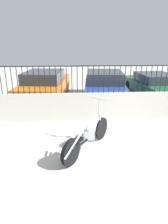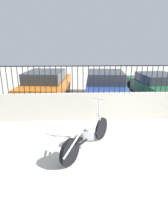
{
  "view_description": "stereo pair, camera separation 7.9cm",
  "coord_description": "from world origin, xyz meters",
  "px_view_note": "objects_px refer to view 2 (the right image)",
  "views": [
    {
      "loc": [
        -1.36,
        -3.73,
        2.74
      ],
      "look_at": [
        -1.03,
        1.99,
        0.7
      ],
      "focal_mm": 32.0,
      "sensor_mm": 36.0,
      "label": 1
    },
    {
      "loc": [
        -1.28,
        -3.73,
        2.74
      ],
      "look_at": [
        -1.03,
        1.99,
        0.7
      ],
      "focal_mm": 32.0,
      "sensor_mm": 36.0,
      "label": 2
    }
  ],
  "objects_px": {
    "car_orange": "(46,85)",
    "car_green": "(155,85)",
    "car_blue": "(105,86)",
    "motorcycle_black": "(85,137)"
  },
  "relations": [
    {
      "from": "car_orange",
      "to": "car_green",
      "type": "xyz_separation_m",
      "value": [
        5.46,
        0.22,
        -0.08
      ]
    },
    {
      "from": "car_blue",
      "to": "car_green",
      "type": "bearing_deg",
      "value": -71.8
    },
    {
      "from": "motorcycle_black",
      "to": "car_orange",
      "type": "distance_m",
      "value": 5.33
    },
    {
      "from": "motorcycle_black",
      "to": "car_green",
      "type": "distance_m",
      "value": 6.51
    },
    {
      "from": "motorcycle_black",
      "to": "car_orange",
      "type": "relative_size",
      "value": 0.42
    },
    {
      "from": "car_orange",
      "to": "car_green",
      "type": "bearing_deg",
      "value": -81.09
    },
    {
      "from": "motorcycle_black",
      "to": "car_blue",
      "type": "relative_size",
      "value": 0.44
    },
    {
      "from": "car_orange",
      "to": "car_blue",
      "type": "relative_size",
      "value": 1.06
    },
    {
      "from": "motorcycle_black",
      "to": "car_orange",
      "type": "height_order",
      "value": "car_orange"
    },
    {
      "from": "car_orange",
      "to": "car_green",
      "type": "height_order",
      "value": "car_orange"
    }
  ]
}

